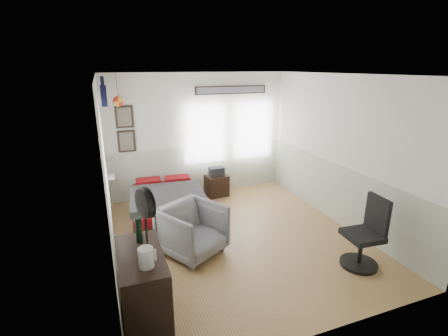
{
  "coord_description": "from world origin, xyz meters",
  "views": [
    {
      "loc": [
        -1.96,
        -4.56,
        2.82
      ],
      "look_at": [
        -0.1,
        0.4,
        1.15
      ],
      "focal_mm": 26.0,
      "sensor_mm": 36.0,
      "label": 1
    }
  ],
  "objects": [
    {
      "name": "task_chair",
      "position": [
        1.42,
        -1.38,
        0.44
      ],
      "size": [
        0.54,
        0.54,
        1.07
      ],
      "rotation": [
        0.0,
        0.0,
        -0.08
      ],
      "color": "black",
      "rests_on": "ground_plane"
    },
    {
      "name": "dresser",
      "position": [
        -1.74,
        -1.41,
        0.45
      ],
      "size": [
        0.48,
        1.0,
        0.9
      ],
      "primitive_type": "cube",
      "color": "black",
      "rests_on": "ground_plane"
    },
    {
      "name": "ground_plane",
      "position": [
        0.0,
        0.0,
        -0.01
      ],
      "size": [
        4.0,
        4.5,
        0.01
      ],
      "primitive_type": "cube",
      "color": "olive"
    },
    {
      "name": "bottle",
      "position": [
        -1.71,
        -1.16,
        1.05
      ],
      "size": [
        0.08,
        0.08,
        0.3
      ],
      "primitive_type": "cylinder",
      "color": "black",
      "rests_on": "dresser"
    },
    {
      "name": "wall_decor",
      "position": [
        -1.1,
        1.96,
        2.1
      ],
      "size": [
        3.55,
        1.32,
        1.44
      ],
      "color": "#3B2A1C",
      "rests_on": "room_shell"
    },
    {
      "name": "kettle",
      "position": [
        -1.7,
        -1.67,
        1.0
      ],
      "size": [
        0.18,
        0.15,
        0.21
      ],
      "rotation": [
        0.0,
        0.0,
        -0.15
      ],
      "color": "silver",
      "rests_on": "dresser"
    },
    {
      "name": "black_bag",
      "position": [
        0.3,
        1.94,
        0.57
      ],
      "size": [
        0.33,
        0.22,
        0.19
      ],
      "primitive_type": "cube",
      "rotation": [
        0.0,
        0.0,
        -0.04
      ],
      "color": "black",
      "rests_on": "nightstand"
    },
    {
      "name": "room_shell",
      "position": [
        -0.08,
        0.19,
        1.61
      ],
      "size": [
        4.02,
        4.52,
        2.71
      ],
      "color": "silver",
      "rests_on": "ground_plane"
    },
    {
      "name": "stand_fan",
      "position": [
        -1.65,
        -1.53,
        1.51
      ],
      "size": [
        0.18,
        0.31,
        0.78
      ],
      "rotation": [
        0.0,
        0.0,
        0.32
      ],
      "color": "black",
      "rests_on": "dresser"
    },
    {
      "name": "armchair",
      "position": [
        -0.84,
        -0.18,
        0.4
      ],
      "size": [
        1.16,
        1.17,
        0.79
      ],
      "primitive_type": "imported",
      "rotation": [
        0.0,
        0.0,
        0.52
      ],
      "color": "gray",
      "rests_on": "ground_plane"
    },
    {
      "name": "nightstand",
      "position": [
        0.3,
        1.94,
        0.24
      ],
      "size": [
        0.51,
        0.43,
        0.47
      ],
      "primitive_type": "cube",
      "rotation": [
        0.0,
        0.0,
        0.11
      ],
      "color": "black",
      "rests_on": "ground_plane"
    },
    {
      "name": "bed",
      "position": [
        -0.98,
        1.15,
        0.28
      ],
      "size": [
        1.45,
        1.93,
        0.58
      ],
      "rotation": [
        0.0,
        0.0,
        -0.09
      ],
      "color": "black",
      "rests_on": "ground_plane"
    }
  ]
}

